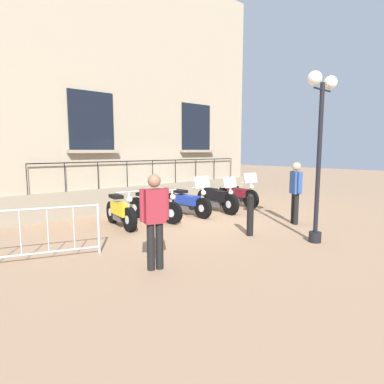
{
  "coord_description": "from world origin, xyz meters",
  "views": [
    {
      "loc": [
        7.73,
        -6.72,
        2.13
      ],
      "look_at": [
        0.01,
        0.0,
        0.8
      ],
      "focal_mm": 30.27,
      "sensor_mm": 36.0,
      "label": 1
    }
  ],
  "objects": [
    {
      "name": "motorcycle_black",
      "position": [
        -0.08,
        1.24,
        0.44
      ],
      "size": [
        2.14,
        0.64,
        1.25
      ],
      "color": "black",
      "rests_on": "ground_plane"
    },
    {
      "name": "ground_plane",
      "position": [
        0.0,
        0.0,
        0.0
      ],
      "size": [
        60.0,
        60.0,
        0.0
      ],
      "primitive_type": "plane",
      "color": "#9E7A5B"
    },
    {
      "name": "crowd_barrier",
      "position": [
        1.2,
        -5.04,
        0.57
      ],
      "size": [
        0.81,
        2.3,
        1.05
      ],
      "color": "#B7B7BF",
      "rests_on": "ground_plane"
    },
    {
      "name": "motorcycle_yellow",
      "position": [
        -0.22,
        -2.42,
        0.41
      ],
      "size": [
        1.91,
        0.67,
        1.06
      ],
      "color": "black",
      "rests_on": "ground_plane"
    },
    {
      "name": "pedestrian_standing",
      "position": [
        3.07,
        -3.54,
        0.97
      ],
      "size": [
        0.32,
        0.51,
        1.72
      ],
      "color": "black",
      "rests_on": "ground_plane"
    },
    {
      "name": "motorcycle_red",
      "position": [
        -0.3,
        -1.28,
        0.41
      ],
      "size": [
        2.13,
        0.74,
        0.99
      ],
      "color": "black",
      "rests_on": "ground_plane"
    },
    {
      "name": "motorcycle_blue",
      "position": [
        -0.31,
        0.05,
        0.43
      ],
      "size": [
        2.2,
        0.74,
        1.32
      ],
      "color": "black",
      "rests_on": "ground_plane"
    },
    {
      "name": "motorcycle_maroon",
      "position": [
        -0.3,
        2.57,
        0.45
      ],
      "size": [
        2.13,
        0.75,
        1.31
      ],
      "color": "black",
      "rests_on": "ground_plane"
    },
    {
      "name": "lamppost",
      "position": [
        4.08,
        0.26,
        2.45
      ],
      "size": [
        0.3,
        1.0,
        3.8
      ],
      "color": "black",
      "rests_on": "ground_plane"
    },
    {
      "name": "pedestrian_walking",
      "position": [
        2.74,
        1.57,
        1.02
      ],
      "size": [
        0.46,
        0.38,
        1.79
      ],
      "color": "black",
      "rests_on": "ground_plane"
    },
    {
      "name": "bollard",
      "position": [
        2.71,
        -0.43,
        0.53
      ],
      "size": [
        0.17,
        0.17,
        1.06
      ],
      "color": "black",
      "rests_on": "ground_plane"
    },
    {
      "name": "building_facade",
      "position": [
        -2.61,
        -0.0,
        4.15
      ],
      "size": [
        0.82,
        10.17,
        8.58
      ],
      "color": "tan",
      "rests_on": "ground_plane"
    }
  ]
}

